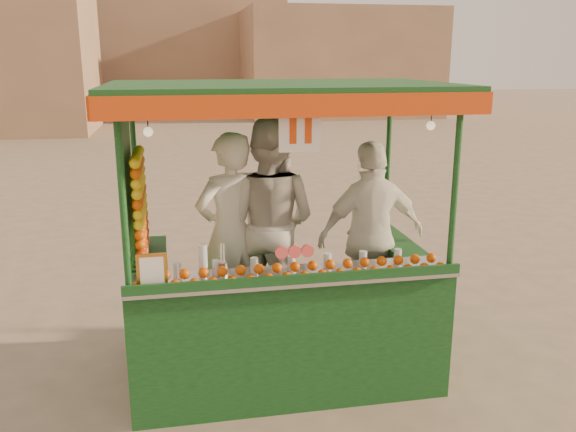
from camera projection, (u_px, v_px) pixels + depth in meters
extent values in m
plane|color=#6A5E4C|center=(290.00, 356.00, 5.67)|extent=(90.00, 90.00, 0.00)
cube|color=#A1765B|center=(337.00, 63.00, 29.07)|extent=(9.00, 6.00, 5.00)
cube|color=#A1765B|center=(152.00, 44.00, 32.88)|extent=(14.00, 7.00, 7.00)
cube|color=#0F3714|center=(280.00, 350.00, 5.47)|extent=(2.57, 1.58, 0.30)
cylinder|color=black|center=(182.00, 356.00, 5.30)|extent=(0.36, 0.10, 0.36)
cylinder|color=black|center=(373.00, 339.00, 5.63)|extent=(0.36, 0.10, 0.36)
cube|color=#0F3714|center=(294.00, 326.00, 4.72)|extent=(2.57, 0.30, 0.79)
cube|color=#0F3714|center=(151.00, 300.00, 5.22)|extent=(0.30, 1.29, 0.79)
cube|color=#0F3714|center=(397.00, 282.00, 5.63)|extent=(0.30, 1.29, 0.79)
cube|color=#B2B2B7|center=(294.00, 276.00, 4.64)|extent=(2.57, 0.46, 0.03)
cylinder|color=#0F3714|center=(123.00, 202.00, 4.12)|extent=(0.05, 0.05, 1.39)
cylinder|color=#0F3714|center=(455.00, 188.00, 4.57)|extent=(0.05, 0.05, 1.39)
cylinder|color=#0F3714|center=(135.00, 165.00, 5.53)|extent=(0.05, 0.05, 1.39)
cylinder|color=#0F3714|center=(388.00, 157.00, 5.98)|extent=(0.05, 0.05, 1.39)
cube|color=#0F3714|center=(279.00, 88.00, 4.86)|extent=(2.77, 1.78, 0.08)
cube|color=#CD3B0B|center=(302.00, 106.00, 4.04)|extent=(2.77, 0.04, 0.16)
cube|color=#CD3B0B|center=(263.00, 92.00, 5.73)|extent=(2.77, 0.04, 0.16)
cube|color=#CD3B0B|center=(104.00, 100.00, 4.63)|extent=(0.04, 1.78, 0.16)
cube|color=#CD3B0B|center=(437.00, 96.00, 5.13)|extent=(0.04, 1.78, 0.16)
cylinder|color=#EB4A47|center=(295.00, 252.00, 4.46)|extent=(0.10, 0.02, 0.10)
cube|color=#C27624|center=(152.00, 272.00, 4.29)|extent=(0.22, 0.02, 0.28)
cube|color=white|center=(300.00, 131.00, 4.16)|extent=(0.30, 0.01, 0.30)
sphere|color=#FFE5B2|center=(148.00, 132.00, 4.10)|extent=(0.07, 0.07, 0.07)
sphere|color=#FFE5B2|center=(431.00, 126.00, 4.48)|extent=(0.07, 0.07, 0.07)
imported|color=white|center=(230.00, 233.00, 5.38)|extent=(0.79, 0.68, 1.84)
imported|color=beige|center=(269.00, 223.00, 5.50)|extent=(1.20, 1.13, 1.95)
imported|color=white|center=(371.00, 236.00, 5.46)|extent=(1.06, 0.53, 1.75)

